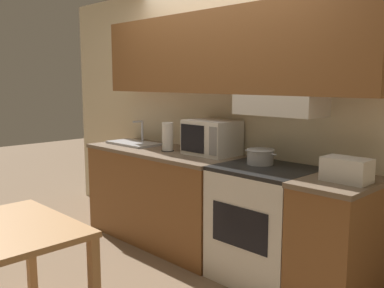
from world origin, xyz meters
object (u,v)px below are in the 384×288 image
Objects in this scene: dining_table at (14,244)px; sink_basin at (134,143)px; paper_towel_roll at (168,137)px; stove_range at (265,224)px; cooking_pot at (260,156)px; toaster at (347,170)px; microwave at (212,137)px.

sink_basin is at bearing 122.51° from dining_table.
paper_towel_roll is 1.85m from dining_table.
stove_range is 3.02× the size of cooking_pot.
sink_basin is at bearing -179.84° from stove_range.
paper_towel_roll reaches higher than sink_basin.
paper_towel_roll is at bearing -178.49° from stove_range.
cooking_pot is 1.60m from sink_basin.
sink_basin reaches higher than toaster.
cooking_pot is at bearing 2.60° from sink_basin.
stove_range is 3.36× the size of paper_towel_roll.
toaster reaches higher than dining_table.
microwave is at bearing 170.17° from stove_range.
toaster is (0.77, -0.08, 0.02)m from cooking_pot.
cooking_pot is 1.91m from dining_table.
microwave is at bearing 93.07° from dining_table.
paper_towel_roll is at bearing -174.54° from cooking_pot.
cooking_pot is at bearing 173.73° from toaster.
microwave is 1.69× the size of paper_towel_roll.
stove_range is 0.54m from cooking_pot.
microwave is at bearing 174.22° from toaster.
paper_towel_roll is (0.58, -0.03, 0.12)m from sink_basin.
sink_basin is at bearing 177.50° from paper_towel_roll.
cooking_pot is 0.59m from microwave.
dining_table is (0.10, -1.87, -0.47)m from microwave.
cooking_pot is 0.66× the size of microwave.
cooking_pot reaches higher than stove_range.
stove_range is at bearing 1.51° from paper_towel_roll.
sink_basin reaches higher than dining_table.
stove_range reaches higher than dining_table.
sink_basin is (-1.70, -0.00, 0.48)m from stove_range.
microwave is at bearing 174.86° from cooking_pot.
dining_table is at bearing -86.93° from microwave.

